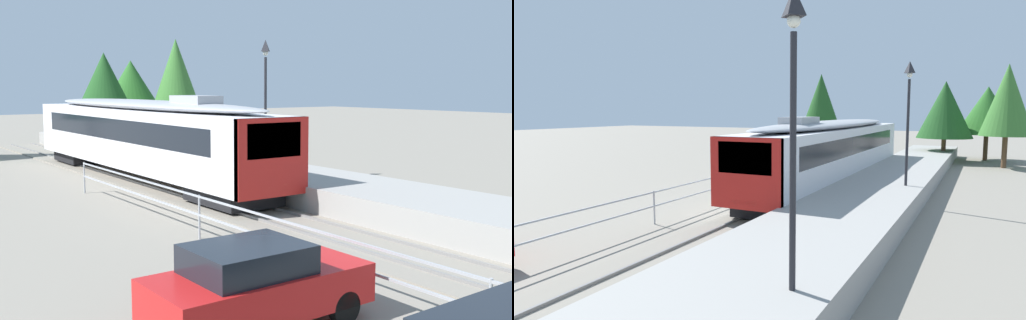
{
  "view_description": "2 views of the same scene",
  "coord_description": "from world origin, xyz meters",
  "views": [
    {
      "loc": [
        -11.63,
        6.69,
        4.23
      ],
      "look_at": [
        0.0,
        22.91,
        1.8
      ],
      "focal_mm": 42.59,
      "sensor_mm": 36.0,
      "label": 1
    },
    {
      "loc": [
        7.45,
        8.93,
        4.16
      ],
      "look_at": [
        -1.0,
        25.91,
        2.0
      ],
      "focal_mm": 30.47,
      "sensor_mm": 36.0,
      "label": 2
    }
  ],
  "objects": [
    {
      "name": "commuter_train",
      "position": [
        0.0,
        31.66,
        2.15
      ],
      "size": [
        2.82,
        19.75,
        3.74
      ],
      "color": "silver",
      "rests_on": "track_rails"
    },
    {
      "name": "tree_distant_centre",
      "position": [
        8.72,
        44.66,
        4.91
      ],
      "size": [
        3.65,
        3.65,
        7.51
      ],
      "color": "brown",
      "rests_on": "ground"
    },
    {
      "name": "platform_lamp_far_end",
      "position": [
        4.42,
        28.35,
        4.62
      ],
      "size": [
        0.34,
        0.34,
        5.35
      ],
      "color": "#232328",
      "rests_on": "station_platform"
    },
    {
      "name": "tree_behind_carpark",
      "position": [
        7.48,
        49.47,
        4.18
      ],
      "size": [
        4.84,
        4.84,
        6.16
      ],
      "color": "brown",
      "rests_on": "ground"
    },
    {
      "name": "tree_behind_station_far",
      "position": [
        4.39,
        46.96,
        4.23
      ],
      "size": [
        4.41,
        4.41,
        6.54
      ],
      "color": "brown",
      "rests_on": "ground"
    },
    {
      "name": "tree_distant_left",
      "position": [
        -5.66,
        45.37,
        4.72
      ],
      "size": [
        3.72,
        3.72,
        7.35
      ],
      "color": "brown",
      "rests_on": "ground"
    },
    {
      "name": "platform_lamp_mid_platform",
      "position": [
        4.42,
        15.93,
        4.62
      ],
      "size": [
        0.34,
        0.34,
        5.35
      ],
      "color": "#232328",
      "rests_on": "station_platform"
    },
    {
      "name": "track_rails",
      "position": [
        0.0,
        22.0,
        0.03
      ],
      "size": [
        3.2,
        60.0,
        0.14
      ],
      "color": "gray",
      "rests_on": "ground"
    },
    {
      "name": "station_platform",
      "position": [
        3.25,
        22.0,
        0.45
      ],
      "size": [
        3.9,
        60.0,
        0.9
      ],
      "primitive_type": "cube",
      "color": "#999691",
      "rests_on": "ground"
    },
    {
      "name": "ground_plane",
      "position": [
        -3.0,
        22.0,
        0.0
      ],
      "size": [
        160.0,
        160.0,
        0.0
      ],
      "primitive_type": "plane",
      "color": "gray"
    }
  ]
}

